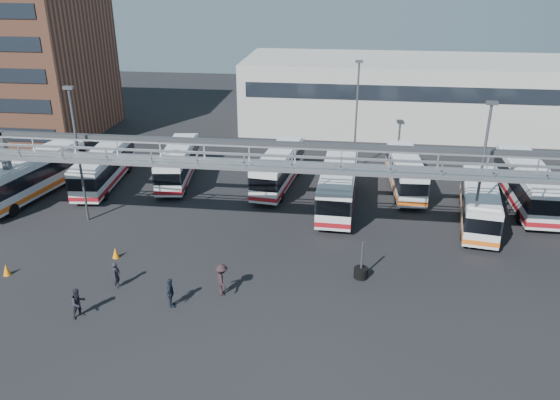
# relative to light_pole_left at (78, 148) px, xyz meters

# --- Properties ---
(ground) EXTENTS (140.00, 140.00, 0.00)m
(ground) POSITION_rel_light_pole_left_xyz_m (16.00, -8.00, -5.73)
(ground) COLOR black
(ground) RESTS_ON ground
(gantry) EXTENTS (51.40, 5.15, 7.10)m
(gantry) POSITION_rel_light_pole_left_xyz_m (16.00, -2.13, -0.22)
(gantry) COLOR gray
(gantry) RESTS_ON ground
(apartment_building) EXTENTS (18.00, 15.00, 16.00)m
(apartment_building) POSITION_rel_light_pole_left_xyz_m (-18.00, 22.00, 2.27)
(apartment_building) COLOR brown
(apartment_building) RESTS_ON ground
(warehouse) EXTENTS (42.00, 14.00, 8.00)m
(warehouse) POSITION_rel_light_pole_left_xyz_m (28.00, 30.00, -1.73)
(warehouse) COLOR #9E9E99
(warehouse) RESTS_ON ground
(light_pole_left) EXTENTS (0.70, 0.35, 10.21)m
(light_pole_left) POSITION_rel_light_pole_left_xyz_m (0.00, 0.00, 0.00)
(light_pole_left) COLOR #4C4F54
(light_pole_left) RESTS_ON ground
(light_pole_mid) EXTENTS (0.70, 0.35, 10.21)m
(light_pole_mid) POSITION_rel_light_pole_left_xyz_m (28.00, -1.00, 0.00)
(light_pole_mid) COLOR #4C4F54
(light_pole_mid) RESTS_ON ground
(light_pole_back) EXTENTS (0.70, 0.35, 10.21)m
(light_pole_back) POSITION_rel_light_pole_left_xyz_m (20.00, 14.00, 0.00)
(light_pole_back) COLOR #4C4F54
(light_pole_back) RESTS_ON ground
(bus_0) EXTENTS (4.64, 11.78, 3.49)m
(bus_0) POSITION_rel_light_pole_left_xyz_m (-6.55, 3.72, -3.80)
(bus_0) COLOR silver
(bus_0) RESTS_ON ground
(bus_1) EXTENTS (3.33, 10.60, 3.17)m
(bus_1) POSITION_rel_light_pole_left_xyz_m (-1.68, 7.09, -3.98)
(bus_1) COLOR silver
(bus_1) RESTS_ON ground
(bus_2) EXTENTS (3.56, 10.30, 3.06)m
(bus_2) POSITION_rel_light_pole_left_xyz_m (4.38, 9.11, -4.03)
(bus_2) COLOR silver
(bus_2) RESTS_ON ground
(bus_4) EXTENTS (3.62, 10.59, 3.15)m
(bus_4) POSITION_rel_light_pole_left_xyz_m (13.50, 8.88, -3.98)
(bus_4) COLOR silver
(bus_4) RESTS_ON ground
(bus_5) EXTENTS (3.07, 11.45, 3.45)m
(bus_5) POSITION_rel_light_pole_left_xyz_m (18.78, 5.21, -3.82)
(bus_5) COLOR silver
(bus_5) RESTS_ON ground
(bus_6) EXTENTS (2.83, 10.09, 3.03)m
(bus_6) POSITION_rel_light_pole_left_xyz_m (24.37, 9.43, -4.05)
(bus_6) COLOR silver
(bus_6) RESTS_ON ground
(bus_7) EXTENTS (3.93, 10.59, 3.14)m
(bus_7) POSITION_rel_light_pole_left_xyz_m (29.27, 3.36, -3.99)
(bus_7) COLOR silver
(bus_7) RESTS_ON ground
(bus_8) EXTENTS (2.88, 11.52, 3.49)m
(bus_8) POSITION_rel_light_pole_left_xyz_m (33.67, 7.22, -3.80)
(bus_8) COLOR silver
(bus_8) RESTS_ON ground
(pedestrian_a) EXTENTS (0.42, 0.62, 1.66)m
(pedestrian_a) POSITION_rel_light_pole_left_xyz_m (6.02, -8.78, -4.90)
(pedestrian_a) COLOR black
(pedestrian_a) RESTS_ON ground
(pedestrian_b) EXTENTS (1.03, 1.08, 1.75)m
(pedestrian_b) POSITION_rel_light_pole_left_xyz_m (5.18, -11.92, -4.85)
(pedestrian_b) COLOR #231E2A
(pedestrian_b) RESTS_ON ground
(pedestrian_c) EXTENTS (1.19, 1.47, 1.98)m
(pedestrian_c) POSITION_rel_light_pole_left_xyz_m (12.47, -8.74, -4.74)
(pedestrian_c) COLOR black
(pedestrian_c) RESTS_ON ground
(pedestrian_d) EXTENTS (0.59, 1.11, 1.80)m
(pedestrian_d) POSITION_rel_light_pole_left_xyz_m (9.87, -10.33, -4.83)
(pedestrian_d) COLOR #1A2230
(pedestrian_d) RESTS_ON ground
(cone_left) EXTENTS (0.56, 0.56, 0.74)m
(cone_left) POSITION_rel_light_pole_left_xyz_m (-1.42, -8.32, -5.36)
(cone_left) COLOR orange
(cone_left) RESTS_ON ground
(cone_right) EXTENTS (0.60, 0.60, 0.73)m
(cone_right) POSITION_rel_light_pole_left_xyz_m (4.46, -5.34, -5.36)
(cone_right) COLOR orange
(cone_right) RESTS_ON ground
(tire_stack) EXTENTS (0.87, 0.87, 2.49)m
(tire_stack) POSITION_rel_light_pole_left_xyz_m (20.56, -5.81, -5.31)
(tire_stack) COLOR black
(tire_stack) RESTS_ON ground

